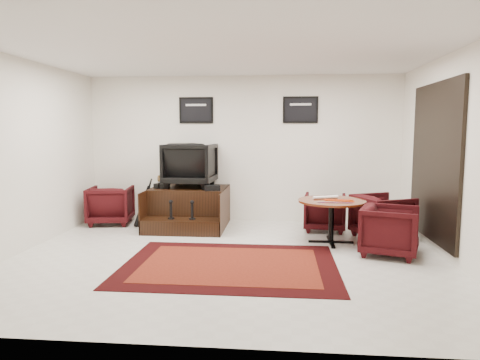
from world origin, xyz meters
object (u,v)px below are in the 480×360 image
object	(u,v)px
shine_podium	(189,208)
armchair_side	(111,203)
meeting_table	(332,205)
shine_chair	(190,163)
table_chair_back	(325,210)
table_chair_window	(382,214)
table_chair_corner	(390,228)

from	to	relation	value
shine_podium	armchair_side	size ratio (longest dim) A/B	1.80
meeting_table	shine_podium	bearing A→B (deg)	158.34
shine_podium	meeting_table	xyz separation A→B (m)	(2.47, -0.98, 0.27)
shine_podium	shine_chair	world-z (taller)	shine_chair
shine_podium	table_chair_back	bearing A→B (deg)	-2.94
table_chair_window	table_chair_corner	bearing A→B (deg)	149.23
armchair_side	meeting_table	xyz separation A→B (m)	(3.99, -1.03, 0.20)
meeting_table	table_chair_window	xyz separation A→B (m)	(0.86, 0.35, -0.20)
shine_chair	meeting_table	world-z (taller)	shine_chair
table_chair_corner	shine_podium	bearing A→B (deg)	82.21
meeting_table	table_chair_back	xyz separation A→B (m)	(-0.01, 0.86, -0.24)
shine_podium	table_chair_corner	world-z (taller)	table_chair_corner
shine_podium	table_chair_back	size ratio (longest dim) A/B	1.98
table_chair_back	table_chair_window	xyz separation A→B (m)	(0.87, -0.51, 0.04)
shine_chair	table_chair_back	size ratio (longest dim) A/B	1.26
shine_podium	table_chair_window	bearing A→B (deg)	-10.74
armchair_side	table_chair_corner	xyz separation A→B (m)	(4.73, -1.63, -0.01)
shine_podium	table_chair_corner	xyz separation A→B (m)	(3.22, -1.58, 0.06)
shine_chair	table_chair_back	distance (m)	2.60
table_chair_window	table_chair_corner	distance (m)	0.96
shine_chair	armchair_side	bearing A→B (deg)	6.69
meeting_table	armchair_side	bearing A→B (deg)	165.53
armchair_side	table_chair_back	bearing A→B (deg)	168.54
table_chair_back	shine_podium	bearing A→B (deg)	3.92
shine_chair	meeting_table	xyz separation A→B (m)	(2.47, -1.13, -0.57)
armchair_side	table_chair_back	distance (m)	3.98
shine_podium	table_chair_window	distance (m)	3.39
shine_podium	meeting_table	size ratio (longest dim) A/B	1.37
shine_podium	table_chair_window	world-z (taller)	table_chair_window
shine_chair	table_chair_window	distance (m)	3.51
armchair_side	meeting_table	world-z (taller)	armchair_side
table_chair_back	table_chair_corner	size ratio (longest dim) A/B	0.93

